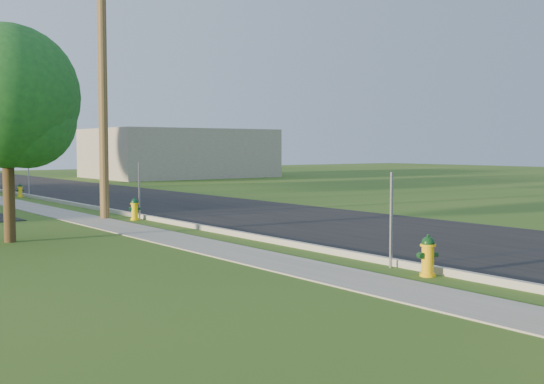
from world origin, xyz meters
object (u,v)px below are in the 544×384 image
object	(u,v)px
tree_verge	(11,102)
hydrant_mid	(135,209)
utility_pole_mid	(103,77)
hydrant_near	(428,256)
hydrant_far	(20,191)

from	to	relation	value
tree_verge	hydrant_mid	distance (m)	6.72
hydrant_mid	tree_verge	bearing A→B (deg)	-147.84
utility_pole_mid	hydrant_near	xyz separation A→B (m)	(0.74, -13.88, -4.55)
hydrant_far	hydrant_near	bearing A→B (deg)	-90.00
utility_pole_mid	hydrant_mid	world-z (taller)	utility_pole_mid
hydrant_mid	hydrant_near	bearing A→B (deg)	-89.66
hydrant_near	hydrant_far	distance (m)	26.15
tree_verge	hydrant_far	size ratio (longest dim) A/B	8.21
utility_pole_mid	tree_verge	size ratio (longest dim) A/B	1.70
utility_pole_mid	hydrant_mid	xyz separation A→B (m)	(0.67, -1.00, -4.57)
hydrant_near	hydrant_far	bearing A→B (deg)	90.00
tree_verge	hydrant_far	xyz separation A→B (m)	(5.02, 16.38, -3.36)
tree_verge	hydrant_mid	bearing A→B (deg)	32.16
hydrant_near	hydrant_far	world-z (taller)	hydrant_near
hydrant_far	utility_pole_mid	bearing A→B (deg)	-93.46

